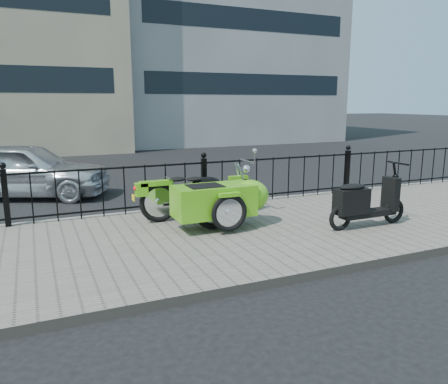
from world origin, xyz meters
name	(u,v)px	position (x,y,z in m)	size (l,w,h in m)	color
ground	(232,229)	(0.00, 0.00, 0.00)	(120.00, 120.00, 0.00)	black
sidewalk	(245,234)	(0.00, -0.50, 0.06)	(30.00, 3.80, 0.12)	#655F55
curb	(202,208)	(0.00, 1.44, 0.06)	(30.00, 0.10, 0.12)	gray
iron_fence	(204,183)	(0.00, 1.30, 0.59)	(14.11, 0.11, 1.08)	black
building_grey	(218,3)	(7.00, 16.99, 7.50)	(12.00, 8.01, 15.00)	gray
motorcycle_sidecar	(220,198)	(-0.24, -0.07, 0.59)	(2.28, 1.48, 0.98)	black
scooter	(363,203)	(1.86, -1.12, 0.53)	(1.55, 0.45, 1.05)	black
spare_tire	(213,208)	(-0.43, -0.23, 0.47)	(0.70, 0.70, 0.10)	black
sedan_car	(25,170)	(-3.22, 4.26, 0.63)	(1.50, 3.73, 1.27)	silver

